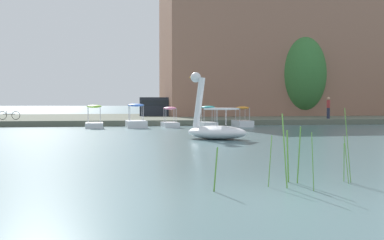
{
  "coord_description": "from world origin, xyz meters",
  "views": [
    {
      "loc": [
        -2.48,
        -7.29,
        1.7
      ],
      "look_at": [
        0.94,
        17.48,
        0.73
      ],
      "focal_mm": 41.81,
      "sensor_mm": 36.0,
      "label": 1
    }
  ],
  "objects_px": {
    "pedal_boat_teal": "(208,120)",
    "pedal_boat_pink": "(170,121)",
    "swan_boat": "(215,127)",
    "tree_willow_near_path": "(301,74)",
    "bicycle_parked": "(9,115)",
    "pedal_boat_lime": "(94,122)",
    "pedal_boat_orange": "(242,120)",
    "parked_van": "(165,106)",
    "pedal_boat_blue": "(136,121)",
    "person_on_path": "(328,107)"
  },
  "relations": [
    {
      "from": "pedal_boat_pink",
      "to": "tree_willow_near_path",
      "type": "bearing_deg",
      "value": 39.02
    },
    {
      "from": "pedal_boat_orange",
      "to": "person_on_path",
      "type": "bearing_deg",
      "value": 21.81
    },
    {
      "from": "pedal_boat_teal",
      "to": "person_on_path",
      "type": "xyz_separation_m",
      "value": [
        10.36,
        3.12,
        0.88
      ]
    },
    {
      "from": "pedal_boat_lime",
      "to": "parked_van",
      "type": "bearing_deg",
      "value": 65.74
    },
    {
      "from": "swan_boat",
      "to": "pedal_boat_orange",
      "type": "relative_size",
      "value": 1.55
    },
    {
      "from": "swan_boat",
      "to": "bicycle_parked",
      "type": "height_order",
      "value": "swan_boat"
    },
    {
      "from": "swan_boat",
      "to": "parked_van",
      "type": "relative_size",
      "value": 0.67
    },
    {
      "from": "swan_boat",
      "to": "pedal_boat_orange",
      "type": "xyz_separation_m",
      "value": [
        4.0,
        10.58,
        -0.12
      ]
    },
    {
      "from": "pedal_boat_pink",
      "to": "person_on_path",
      "type": "xyz_separation_m",
      "value": [
        13.06,
        3.14,
        0.94
      ]
    },
    {
      "from": "tree_willow_near_path",
      "to": "bicycle_parked",
      "type": "bearing_deg",
      "value": -165.16
    },
    {
      "from": "tree_willow_near_path",
      "to": "swan_boat",
      "type": "bearing_deg",
      "value": -120.24
    },
    {
      "from": "pedal_boat_blue",
      "to": "person_on_path",
      "type": "distance_m",
      "value": 15.8
    },
    {
      "from": "swan_boat",
      "to": "tree_willow_near_path",
      "type": "bearing_deg",
      "value": 59.76
    },
    {
      "from": "swan_boat",
      "to": "bicycle_parked",
      "type": "xyz_separation_m",
      "value": [
        -13.01,
        15.05,
        0.18
      ]
    },
    {
      "from": "pedal_boat_teal",
      "to": "person_on_path",
      "type": "height_order",
      "value": "person_on_path"
    },
    {
      "from": "pedal_boat_teal",
      "to": "person_on_path",
      "type": "bearing_deg",
      "value": 16.73
    },
    {
      "from": "tree_willow_near_path",
      "to": "bicycle_parked",
      "type": "height_order",
      "value": "tree_willow_near_path"
    },
    {
      "from": "swan_boat",
      "to": "pedal_boat_pink",
      "type": "relative_size",
      "value": 1.57
    },
    {
      "from": "swan_boat",
      "to": "pedal_boat_teal",
      "type": "bearing_deg",
      "value": 81.79
    },
    {
      "from": "swan_boat",
      "to": "pedal_boat_teal",
      "type": "distance_m",
      "value": 10.73
    },
    {
      "from": "bicycle_parked",
      "to": "tree_willow_near_path",
      "type": "bearing_deg",
      "value": 14.84
    },
    {
      "from": "person_on_path",
      "to": "parked_van",
      "type": "bearing_deg",
      "value": 143.22
    },
    {
      "from": "pedal_boat_lime",
      "to": "pedal_boat_pink",
      "type": "bearing_deg",
      "value": 2.58
    },
    {
      "from": "bicycle_parked",
      "to": "parked_van",
      "type": "height_order",
      "value": "parked_van"
    },
    {
      "from": "swan_boat",
      "to": "pedal_boat_lime",
      "type": "bearing_deg",
      "value": 121.35
    },
    {
      "from": "swan_boat",
      "to": "pedal_boat_orange",
      "type": "height_order",
      "value": "swan_boat"
    },
    {
      "from": "pedal_boat_pink",
      "to": "pedal_boat_lime",
      "type": "xyz_separation_m",
      "value": [
        -5.15,
        -0.23,
        0.0
      ]
    },
    {
      "from": "pedal_boat_orange",
      "to": "bicycle_parked",
      "type": "height_order",
      "value": "pedal_boat_orange"
    },
    {
      "from": "pedal_boat_teal",
      "to": "tree_willow_near_path",
      "type": "relative_size",
      "value": 0.24
    },
    {
      "from": "pedal_boat_orange",
      "to": "pedal_boat_pink",
      "type": "height_order",
      "value": "pedal_boat_orange"
    },
    {
      "from": "swan_boat",
      "to": "person_on_path",
      "type": "relative_size",
      "value": 1.86
    },
    {
      "from": "swan_boat",
      "to": "parked_van",
      "type": "bearing_deg",
      "value": 91.46
    },
    {
      "from": "swan_boat",
      "to": "parked_van",
      "type": "height_order",
      "value": "swan_boat"
    },
    {
      "from": "tree_willow_near_path",
      "to": "bicycle_parked",
      "type": "distance_m",
      "value": 26.91
    },
    {
      "from": "swan_boat",
      "to": "bicycle_parked",
      "type": "relative_size",
      "value": 1.98
    },
    {
      "from": "pedal_boat_lime",
      "to": "pedal_boat_blue",
      "type": "bearing_deg",
      "value": 0.26
    },
    {
      "from": "pedal_boat_blue",
      "to": "bicycle_parked",
      "type": "xyz_separation_m",
      "value": [
        -9.49,
        4.68,
        0.31
      ]
    },
    {
      "from": "pedal_boat_lime",
      "to": "parked_van",
      "type": "height_order",
      "value": "parked_van"
    },
    {
      "from": "swan_boat",
      "to": "pedal_boat_lime",
      "type": "height_order",
      "value": "swan_boat"
    },
    {
      "from": "pedal_boat_lime",
      "to": "bicycle_parked",
      "type": "relative_size",
      "value": 1.39
    },
    {
      "from": "swan_boat",
      "to": "tree_willow_near_path",
      "type": "height_order",
      "value": "tree_willow_near_path"
    },
    {
      "from": "swan_boat",
      "to": "pedal_boat_orange",
      "type": "distance_m",
      "value": 11.31
    },
    {
      "from": "swan_boat",
      "to": "pedal_boat_pink",
      "type": "distance_m",
      "value": 10.66
    },
    {
      "from": "pedal_boat_teal",
      "to": "bicycle_parked",
      "type": "xyz_separation_m",
      "value": [
        -14.54,
        4.43,
        0.27
      ]
    },
    {
      "from": "pedal_boat_teal",
      "to": "pedal_boat_pink",
      "type": "distance_m",
      "value": 2.7
    },
    {
      "from": "tree_willow_near_path",
      "to": "pedal_boat_pink",
      "type": "bearing_deg",
      "value": -140.98
    },
    {
      "from": "pedal_boat_orange",
      "to": "parked_van",
      "type": "xyz_separation_m",
      "value": [
        -4.59,
        12.49,
        0.96
      ]
    },
    {
      "from": "pedal_boat_blue",
      "to": "person_on_path",
      "type": "bearing_deg",
      "value": 12.31
    },
    {
      "from": "pedal_boat_teal",
      "to": "pedal_boat_lime",
      "type": "distance_m",
      "value": 7.85
    },
    {
      "from": "pedal_boat_orange",
      "to": "bicycle_parked",
      "type": "bearing_deg",
      "value": 165.27
    }
  ]
}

